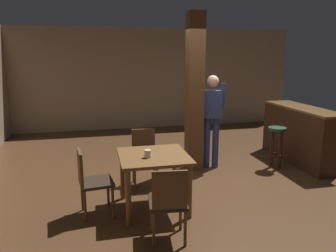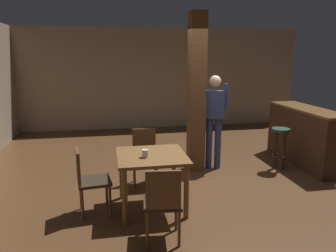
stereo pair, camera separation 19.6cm
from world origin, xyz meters
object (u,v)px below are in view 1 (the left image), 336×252
object	(u,v)px
chair_north	(144,154)
bar_counter	(297,134)
dining_table	(154,164)
chair_south	(168,201)
napkin_cup	(148,154)
standing_person	(212,115)
chair_west	(90,179)
bar_stool_near	(277,138)

from	to	relation	value
chair_north	bar_counter	distance (m)	3.13
dining_table	bar_counter	size ratio (longest dim) A/B	0.48
chair_south	bar_counter	world-z (taller)	bar_counter
bar_counter	napkin_cup	bearing A→B (deg)	-155.59
bar_counter	chair_south	bearing A→B (deg)	-144.20
dining_table	chair_south	distance (m)	0.89
standing_person	bar_counter	distance (m)	1.82
chair_south	chair_north	world-z (taller)	same
chair_west	standing_person	world-z (taller)	standing_person
napkin_cup	bar_stool_near	bearing A→B (deg)	24.67
napkin_cup	bar_counter	xyz separation A→B (m)	(3.20, 1.45, -0.27)
standing_person	bar_stool_near	size ratio (longest dim) A/B	2.22
chair_west	chair_north	size ratio (longest dim) A/B	1.00
dining_table	chair_south	xyz separation A→B (m)	(0.00, -0.88, -0.13)
chair_south	chair_north	size ratio (longest dim) A/B	1.00
dining_table	chair_west	distance (m)	0.85
chair_south	napkin_cup	xyz separation A→B (m)	(-0.10, 0.78, 0.31)
chair_west	bar_counter	size ratio (longest dim) A/B	0.46
dining_table	bar_stool_near	world-z (taller)	bar_stool_near
dining_table	bar_counter	xyz separation A→B (m)	(3.10, 1.35, -0.08)
napkin_cup	standing_person	world-z (taller)	standing_person
dining_table	chair_west	size ratio (longest dim) A/B	1.04
dining_table	chair_north	world-z (taller)	chair_north
chair_west	bar_counter	distance (m)	4.18
bar_stool_near	bar_counter	bearing A→B (deg)	23.30
dining_table	standing_person	xyz separation A→B (m)	(1.34, 1.40, 0.37)
chair_south	bar_stool_near	distance (m)	3.19
chair_south	chair_north	distance (m)	1.76
chair_south	napkin_cup	size ratio (longest dim) A/B	8.68
chair_west	chair_south	bearing A→B (deg)	-45.40
chair_south	standing_person	bearing A→B (deg)	59.60
standing_person	bar_counter	bearing A→B (deg)	-1.63
chair_west	napkin_cup	distance (m)	0.81
chair_north	bar_stool_near	xyz separation A→B (m)	(2.50, 0.22, 0.07)
dining_table	napkin_cup	bearing A→B (deg)	-134.16
chair_north	bar_counter	bearing A→B (deg)	8.74
chair_south	bar_counter	xyz separation A→B (m)	(3.10, 2.24, 0.05)
bar_counter	bar_stool_near	xyz separation A→B (m)	(-0.60, -0.26, 0.02)
dining_table	bar_stool_near	bearing A→B (deg)	23.63
standing_person	bar_counter	world-z (taller)	standing_person
dining_table	bar_counter	distance (m)	3.38
bar_stool_near	napkin_cup	bearing A→B (deg)	-155.33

